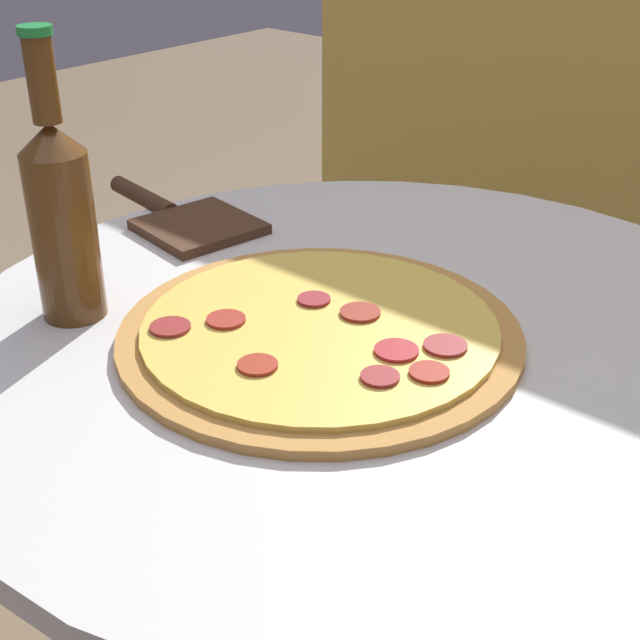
# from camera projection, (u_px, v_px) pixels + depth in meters

# --- Properties ---
(table) EXTENTS (0.84, 0.84, 0.73)m
(table) POSITION_uv_depth(u_px,v_px,m) (375.00, 483.00, 0.94)
(table) COLOR silver
(table) RESTS_ON ground_plane
(pizza) EXTENTS (0.38, 0.38, 0.02)m
(pizza) POSITION_uv_depth(u_px,v_px,m) (320.00, 332.00, 0.83)
(pizza) COLOR #B77F3D
(pizza) RESTS_ON table
(beer_bottle) EXTENTS (0.06, 0.06, 0.27)m
(beer_bottle) POSITION_uv_depth(u_px,v_px,m) (61.00, 213.00, 0.83)
(beer_bottle) COLOR #563314
(beer_bottle) RESTS_ON table
(pizza_paddle) EXTENTS (0.27, 0.14, 0.02)m
(pizza_paddle) POSITION_uv_depth(u_px,v_px,m) (184.00, 219.00, 1.08)
(pizza_paddle) COLOR #422819
(pizza_paddle) RESTS_ON table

